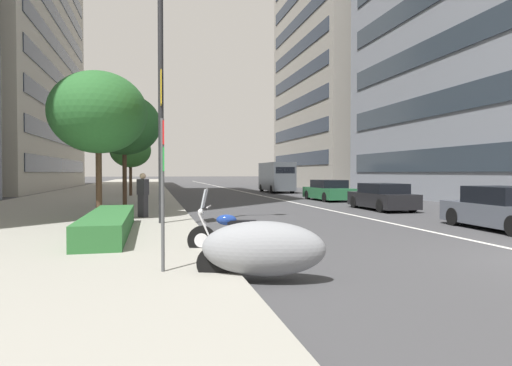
{
  "coord_description": "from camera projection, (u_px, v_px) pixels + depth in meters",
  "views": [
    {
      "loc": [
        -6.97,
        8.45,
        1.85
      ],
      "look_at": [
        12.29,
        3.94,
        1.38
      ],
      "focal_mm": 31.05,
      "sensor_mm": 36.0,
      "label": 1
    }
  ],
  "objects": [
    {
      "name": "sidewalk_right_plaza",
      "position": [
        105.0,
        195.0,
        35.18
      ],
      "size": [
        160.0,
        10.31,
        0.15
      ],
      "primitive_type": "cube",
      "color": "gray",
      "rests_on": "ground"
    },
    {
      "name": "lane_centre_stripe",
      "position": [
        242.0,
        192.0,
        42.83
      ],
      "size": [
        110.0,
        0.16,
        0.01
      ],
      "primitive_type": "cube",
      "color": "silver",
      "rests_on": "ground"
    },
    {
      "name": "motorcycle_mid_row",
      "position": [
        262.0,
        249.0,
        7.43
      ],
      "size": [
        1.45,
        2.24,
        1.03
      ],
      "rotation": [
        0.0,
        0.0,
        1.23
      ],
      "color": "gray",
      "rests_on": "ground"
    },
    {
      "name": "motorcycle_by_sign_pole",
      "position": [
        232.0,
        235.0,
        9.98
      ],
      "size": [
        0.75,
        2.07,
        1.48
      ],
      "rotation": [
        0.0,
        0.0,
        1.32
      ],
      "color": "black",
      "rests_on": "ground"
    },
    {
      "name": "car_approaching_light",
      "position": [
        503.0,
        210.0,
        14.17
      ],
      "size": [
        4.33,
        1.97,
        1.4
      ],
      "rotation": [
        0.0,
        0.0,
        -0.05
      ],
      "color": "#4C515B",
      "rests_on": "ground"
    },
    {
      "name": "car_far_down_avenue",
      "position": [
        382.0,
        197.0,
        21.84
      ],
      "size": [
        4.29,
        1.87,
        1.31
      ],
      "rotation": [
        0.0,
        0.0,
        -0.01
      ],
      "color": "black",
      "rests_on": "ground"
    },
    {
      "name": "car_following_behind",
      "position": [
        328.0,
        191.0,
        29.11
      ],
      "size": [
        4.56,
        2.03,
        1.37
      ],
      "rotation": [
        0.0,
        0.0,
        0.03
      ],
      "color": "#236038",
      "rests_on": "ground"
    },
    {
      "name": "delivery_van_ahead",
      "position": [
        276.0,
        177.0,
        41.03
      ],
      "size": [
        6.0,
        2.16,
        2.76
      ],
      "rotation": [
        0.0,
        0.0,
        -0.01
      ],
      "color": "#4C5156",
      "rests_on": "ground"
    },
    {
      "name": "parking_sign_by_curb",
      "position": [
        163.0,
        176.0,
        7.55
      ],
      "size": [
        0.32,
        0.06,
        2.62
      ],
      "color": "#47494C",
      "rests_on": "sidewalk_right_plaza"
    },
    {
      "name": "street_lamp_with_banners",
      "position": [
        168.0,
        72.0,
        14.8
      ],
      "size": [
        1.26,
        2.01,
        8.64
      ],
      "color": "#232326",
      "rests_on": "sidewalk_right_plaza"
    },
    {
      "name": "clipped_hedge_bed",
      "position": [
        109.0,
        223.0,
        12.25
      ],
      "size": [
        6.2,
        1.1,
        0.58
      ],
      "primitive_type": "cube",
      "color": "#28602D",
      "rests_on": "sidewalk_right_plaza"
    },
    {
      "name": "street_tree_mid_sidewalk",
      "position": [
        98.0,
        113.0,
        16.16
      ],
      "size": [
        3.52,
        3.52,
        5.39
      ],
      "color": "#473323",
      "rests_on": "sidewalk_right_plaza"
    },
    {
      "name": "street_tree_near_plaza_corner",
      "position": [
        124.0,
        125.0,
        22.56
      ],
      "size": [
        3.67,
        3.67,
        5.72
      ],
      "color": "#473323",
      "rests_on": "sidewalk_right_plaza"
    },
    {
      "name": "street_tree_by_lamp_post",
      "position": [
        130.0,
        150.0,
        32.43
      ],
      "size": [
        2.97,
        2.97,
        4.6
      ],
      "color": "#473323",
      "rests_on": "sidewalk_right_plaza"
    },
    {
      "name": "pedestrian_on_plaza",
      "position": [
        143.0,
        195.0,
        16.78
      ],
      "size": [
        0.47,
        0.47,
        1.68
      ],
      "rotation": [
        0.0,
        0.0,
        5.5
      ],
      "color": "#2D2D33",
      "rests_on": "sidewalk_right_plaza"
    },
    {
      "name": "office_tower_far_left_down_avenue",
      "position": [
        380.0,
        18.0,
        56.61
      ],
      "size": [
        21.86,
        22.05,
        43.22
      ],
      "color": "gray",
      "rests_on": "ground"
    }
  ]
}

